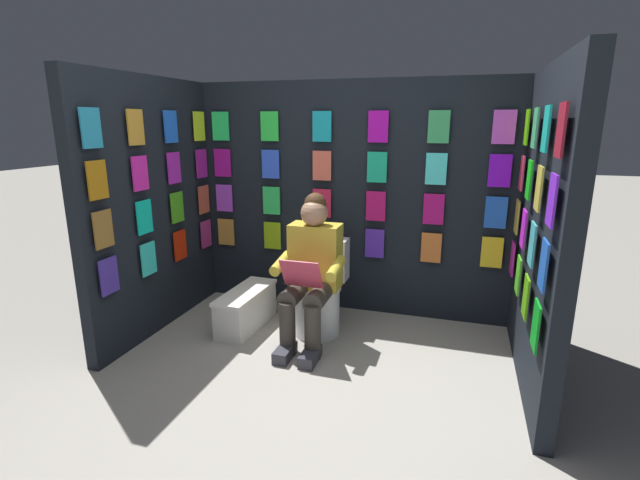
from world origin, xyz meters
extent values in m
plane|color=#9E998E|center=(0.00, 0.00, 0.00)|extent=(30.00, 30.00, 0.00)
cube|color=black|center=(0.00, -1.69, 1.04)|extent=(2.93, 0.10, 2.08)
cube|color=#B07E34|center=(1.24, -1.60, 0.67)|extent=(0.17, 0.01, 0.26)
cube|color=#85AF11|center=(0.74, -1.60, 0.67)|extent=(0.17, 0.01, 0.26)
cube|color=#3511DF|center=(0.25, -1.60, 0.67)|extent=(0.17, 0.01, 0.26)
cube|color=#4E26B8|center=(-0.25, -1.60, 0.67)|extent=(0.17, 0.01, 0.26)
cube|color=orange|center=(-0.74, -1.60, 0.67)|extent=(0.17, 0.01, 0.26)
cube|color=yellow|center=(-1.24, -1.60, 0.67)|extent=(0.17, 0.01, 0.26)
cube|color=#9D3DD4|center=(1.24, -1.60, 1.01)|extent=(0.17, 0.01, 0.26)
cube|color=#29C856|center=(0.74, -1.60, 1.01)|extent=(0.17, 0.01, 0.26)
cube|color=#CD1F48|center=(0.25, -1.60, 1.01)|extent=(0.17, 0.01, 0.26)
cube|color=#BF1168|center=(-0.25, -1.60, 1.01)|extent=(0.17, 0.01, 0.26)
cube|color=#B40E70|center=(-0.74, -1.60, 1.01)|extent=(0.17, 0.01, 0.26)
cube|color=blue|center=(-1.24, -1.60, 1.01)|extent=(0.17, 0.01, 0.26)
cube|color=#9B1487|center=(1.24, -1.60, 1.34)|extent=(0.17, 0.01, 0.26)
cube|color=blue|center=(0.74, -1.60, 1.34)|extent=(0.17, 0.01, 0.26)
cube|color=#EA6350|center=(0.25, -1.60, 1.34)|extent=(0.17, 0.01, 0.26)
cube|color=#16B387|center=(-0.25, -1.60, 1.34)|extent=(0.17, 0.01, 0.26)
cube|color=#47E7EA|center=(-0.74, -1.60, 1.34)|extent=(0.17, 0.01, 0.26)
cube|color=#7C0FEC|center=(-1.24, -1.60, 1.34)|extent=(0.17, 0.01, 0.26)
cube|color=#23D461|center=(1.24, -1.60, 1.68)|extent=(0.17, 0.01, 0.26)
cube|color=#2ADA42|center=(0.74, -1.60, 1.68)|extent=(0.17, 0.01, 0.26)
cube|color=#15A2B8|center=(0.25, -1.60, 1.68)|extent=(0.17, 0.01, 0.26)
cube|color=#B00DAE|center=(-0.25, -1.60, 1.68)|extent=(0.17, 0.01, 0.26)
cube|color=#36A461|center=(-0.74, -1.60, 1.68)|extent=(0.17, 0.01, 0.26)
cube|color=#D24BE6|center=(-1.24, -1.60, 1.68)|extent=(0.17, 0.01, 0.26)
cube|color=black|center=(-1.47, -0.82, 1.04)|extent=(0.10, 1.64, 2.08)
cube|color=#E423BA|center=(-1.38, -1.47, 0.67)|extent=(0.01, 0.17, 0.26)
cube|color=#4CC524|center=(-1.38, -1.04, 0.67)|extent=(0.01, 0.17, 0.26)
cube|color=#56B013|center=(-1.38, -0.60, 0.67)|extent=(0.01, 0.17, 0.26)
cube|color=#0E9F20|center=(-1.38, -0.17, 0.67)|extent=(0.01, 0.17, 0.26)
cube|color=gold|center=(-1.38, -1.47, 1.01)|extent=(0.01, 0.17, 0.26)
cube|color=#D222EB|center=(-1.38, -1.04, 1.01)|extent=(0.01, 0.17, 0.26)
cube|color=#3EB2C3|center=(-1.38, -0.60, 1.01)|extent=(0.01, 0.17, 0.26)
cube|color=blue|center=(-1.38, -0.17, 1.01)|extent=(0.01, 0.17, 0.26)
cube|color=#E43959|center=(-1.38, -1.47, 1.34)|extent=(0.01, 0.17, 0.26)
cube|color=#16CF16|center=(-1.38, -1.04, 1.34)|extent=(0.01, 0.17, 0.26)
cube|color=gold|center=(-1.38, -0.60, 1.34)|extent=(0.01, 0.17, 0.26)
cube|color=#7C26EA|center=(-1.38, -0.17, 1.34)|extent=(0.01, 0.17, 0.26)
cube|color=#64E10B|center=(-1.38, -1.47, 1.68)|extent=(0.01, 0.17, 0.26)
cube|color=#40B973|center=(-1.38, -1.04, 1.68)|extent=(0.01, 0.17, 0.26)
cube|color=#16B7A9|center=(-1.38, -0.60, 1.68)|extent=(0.01, 0.17, 0.26)
cube|color=maroon|center=(-1.38, -0.17, 1.68)|extent=(0.01, 0.17, 0.26)
cube|color=black|center=(1.47, -0.82, 1.04)|extent=(0.10, 1.64, 2.08)
cube|color=#402C9E|center=(1.38, -0.17, 0.67)|extent=(0.01, 0.17, 0.26)
cube|color=#2FD7CF|center=(1.38, -0.60, 0.67)|extent=(0.01, 0.17, 0.26)
cube|color=red|center=(1.38, -1.04, 0.67)|extent=(0.01, 0.17, 0.26)
cube|color=#9C2978|center=(1.38, -1.47, 0.67)|extent=(0.01, 0.17, 0.26)
cube|color=olive|center=(1.38, -0.17, 1.01)|extent=(0.01, 0.17, 0.26)
cube|color=#10CFB7|center=(1.38, -0.60, 1.01)|extent=(0.01, 0.17, 0.26)
cube|color=#419F1C|center=(1.38, -1.04, 1.01)|extent=(0.01, 0.17, 0.26)
cube|color=#B74D35|center=(1.38, -1.47, 1.01)|extent=(0.01, 0.17, 0.26)
cube|color=#AE7013|center=(1.38, -0.17, 1.34)|extent=(0.01, 0.17, 0.26)
cube|color=#DD24AC|center=(1.38, -0.60, 1.34)|extent=(0.01, 0.17, 0.26)
cube|color=purple|center=(1.38, -1.04, 1.34)|extent=(0.01, 0.17, 0.26)
cube|color=#971E93|center=(1.38, -1.47, 1.34)|extent=(0.01, 0.17, 0.26)
cube|color=teal|center=(1.38, -0.17, 1.68)|extent=(0.01, 0.17, 0.26)
cube|color=gold|center=(1.38, -0.60, 1.68)|extent=(0.01, 0.17, 0.26)
cube|color=blue|center=(1.38, -1.04, 1.68)|extent=(0.01, 0.17, 0.26)
cube|color=#D5EC25|center=(1.38, -1.47, 1.68)|extent=(0.01, 0.17, 0.26)
cylinder|color=white|center=(0.12, -1.04, 0.20)|extent=(0.38, 0.38, 0.40)
cylinder|color=white|center=(0.12, -1.04, 0.41)|extent=(0.41, 0.41, 0.02)
cube|color=white|center=(0.12, -1.30, 0.58)|extent=(0.38, 0.18, 0.36)
cylinder|color=white|center=(0.12, -1.21, 0.58)|extent=(0.39, 0.07, 0.39)
cube|color=gold|center=(0.12, -1.01, 0.68)|extent=(0.40, 0.22, 0.52)
sphere|color=tan|center=(0.12, -0.98, 1.04)|extent=(0.21, 0.21, 0.21)
sphere|color=#472D19|center=(0.12, -1.01, 1.11)|extent=(0.17, 0.17, 0.17)
cylinder|color=#38332D|center=(0.02, -0.81, 0.44)|extent=(0.15, 0.40, 0.15)
cylinder|color=#38332D|center=(0.22, -0.81, 0.44)|extent=(0.15, 0.40, 0.15)
cylinder|color=#38332D|center=(0.02, -0.63, 0.21)|extent=(0.12, 0.12, 0.42)
cylinder|color=#38332D|center=(0.22, -0.63, 0.21)|extent=(0.12, 0.12, 0.42)
cube|color=#33333D|center=(0.02, -0.57, 0.04)|extent=(0.11, 0.26, 0.09)
cube|color=#33333D|center=(0.22, -0.57, 0.04)|extent=(0.11, 0.26, 0.09)
cylinder|color=gold|center=(-0.10, -0.83, 0.66)|extent=(0.09, 0.31, 0.13)
cylinder|color=gold|center=(0.34, -0.83, 0.66)|extent=(0.09, 0.31, 0.13)
cube|color=#C23550|center=(0.12, -0.67, 0.64)|extent=(0.30, 0.13, 0.23)
cube|color=white|center=(0.74, -0.99, 0.15)|extent=(0.27, 0.69, 0.30)
cube|color=white|center=(0.74, -0.99, 0.32)|extent=(0.29, 0.72, 0.03)
camera|label=1|loc=(-0.94, 2.31, 1.72)|focal=25.63mm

